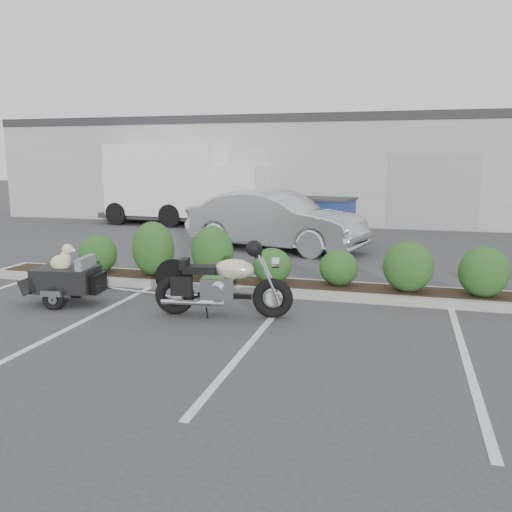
% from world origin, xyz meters
% --- Properties ---
extents(ground, '(90.00, 90.00, 0.00)m').
position_xyz_m(ground, '(0.00, 0.00, 0.00)').
color(ground, '#38383A').
rests_on(ground, ground).
extents(planter_kerb, '(12.00, 1.00, 0.15)m').
position_xyz_m(planter_kerb, '(1.00, 2.20, 0.07)').
color(planter_kerb, '#9E9E93').
rests_on(planter_kerb, ground).
extents(building, '(26.00, 10.00, 4.00)m').
position_xyz_m(building, '(0.00, 17.00, 2.00)').
color(building, '#9EA099').
rests_on(building, ground).
extents(motorcycle, '(2.17, 0.83, 1.25)m').
position_xyz_m(motorcycle, '(0.44, 0.37, 0.50)').
color(motorcycle, black).
rests_on(motorcycle, ground).
extents(pet_trailer, '(1.75, 0.99, 1.03)m').
position_xyz_m(pet_trailer, '(-2.35, 0.39, 0.44)').
color(pet_trailer, black).
rests_on(pet_trailer, ground).
extents(sedan, '(5.06, 2.83, 1.58)m').
position_xyz_m(sedan, '(-0.21, 6.66, 0.79)').
color(sedan, silver).
rests_on(sedan, ground).
extents(dumpster, '(2.18, 1.65, 1.31)m').
position_xyz_m(dumpster, '(0.70, 8.15, 0.67)').
color(dumpster, navy).
rests_on(dumpster, ground).
extents(delivery_truck, '(6.52, 2.58, 2.93)m').
position_xyz_m(delivery_truck, '(-4.73, 11.41, 1.41)').
color(delivery_truck, white).
rests_on(delivery_truck, ground).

